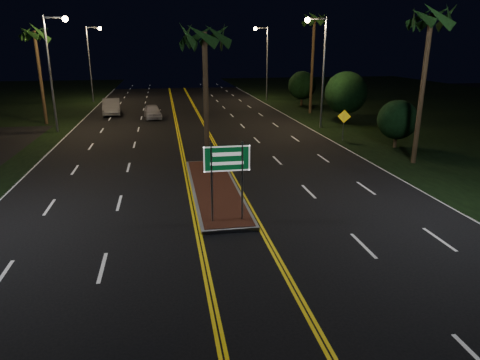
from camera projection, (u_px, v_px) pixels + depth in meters
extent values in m
plane|color=black|center=(240.00, 256.00, 14.54)|extent=(120.00, 120.00, 0.00)
cube|color=gray|center=(215.00, 189.00, 21.08)|extent=(2.25, 10.25, 0.15)
cube|color=#592819|center=(215.00, 187.00, 21.06)|extent=(2.00, 10.00, 0.02)
cylinder|color=gray|center=(212.00, 183.00, 16.53)|extent=(0.08, 0.08, 3.20)
cylinder|color=gray|center=(242.00, 181.00, 16.73)|extent=(0.08, 0.08, 3.20)
cube|color=#07471E|center=(227.00, 159.00, 16.35)|extent=(1.80, 0.04, 1.00)
cube|color=white|center=(227.00, 159.00, 16.32)|extent=(1.80, 0.01, 1.00)
cylinder|color=gray|center=(50.00, 76.00, 33.87)|extent=(0.18, 0.18, 9.00)
cube|color=gray|center=(54.00, 18.00, 32.69)|extent=(1.60, 0.12, 0.12)
sphere|color=#F4BD6E|center=(65.00, 19.00, 32.85)|extent=(0.44, 0.44, 0.44)
cylinder|color=gray|center=(90.00, 65.00, 52.64)|extent=(0.18, 0.18, 9.00)
cube|color=gray|center=(93.00, 27.00, 51.46)|extent=(1.60, 0.12, 0.12)
sphere|color=#F4BD6E|center=(100.00, 28.00, 51.62)|extent=(0.44, 0.44, 0.44)
cylinder|color=gray|center=(323.00, 74.00, 35.66)|extent=(0.18, 0.18, 9.00)
cube|color=gray|center=(317.00, 19.00, 34.21)|extent=(1.60, 0.12, 0.12)
sphere|color=#F4BD6E|center=(307.00, 20.00, 34.11)|extent=(0.44, 0.44, 0.44)
cylinder|color=gray|center=(267.00, 64.00, 54.43)|extent=(0.18, 0.18, 9.00)
cube|color=gray|center=(262.00, 28.00, 52.98)|extent=(1.60, 0.12, 0.12)
sphere|color=#F4BD6E|center=(255.00, 29.00, 52.88)|extent=(0.44, 0.44, 0.44)
cylinder|color=#382819|center=(206.00, 105.00, 23.26)|extent=(0.28, 0.28, 7.50)
cylinder|color=#382819|center=(41.00, 79.00, 37.47)|extent=(0.28, 0.28, 8.00)
cylinder|color=#382819|center=(422.00, 92.00, 24.72)|extent=(0.28, 0.28, 8.50)
cylinder|color=#382819|center=(312.00, 67.00, 43.39)|extent=(0.28, 0.28, 9.50)
cylinder|color=#382819|center=(395.00, 141.00, 29.79)|extent=(0.24, 0.24, 0.90)
sphere|color=black|center=(397.00, 120.00, 29.34)|extent=(2.70, 2.70, 2.70)
cylinder|color=#382819|center=(344.00, 116.00, 39.21)|extent=(0.24, 0.24, 1.26)
sphere|color=black|center=(346.00, 93.00, 38.57)|extent=(3.78, 3.78, 3.78)
cylinder|color=#382819|center=(302.00, 101.00, 50.46)|extent=(0.24, 0.24, 1.08)
sphere|color=black|center=(302.00, 85.00, 49.92)|extent=(3.24, 3.24, 3.24)
imported|color=silver|center=(152.00, 110.00, 41.52)|extent=(2.43, 4.81, 1.55)
imported|color=#9E9FA7|center=(111.00, 105.00, 43.85)|extent=(2.83, 5.71, 1.84)
cylinder|color=gray|center=(343.00, 127.00, 31.76)|extent=(0.07, 0.07, 2.00)
cube|color=#E3B00B|center=(344.00, 116.00, 31.49)|extent=(0.90, 0.40, 0.96)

